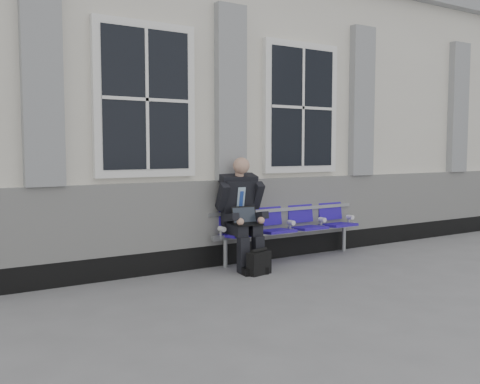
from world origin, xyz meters
TOP-DOWN VIEW (x-y plane):
  - ground at (0.00, 0.00)m, footprint 70.00×70.00m
  - station_building at (-0.02, 3.47)m, footprint 14.40×4.40m
  - bench at (0.02, 1.32)m, footprint 2.60×0.47m
  - businessman at (-0.89, 1.18)m, footprint 0.66×0.89m
  - briefcase at (-0.91, 0.71)m, footprint 0.36×0.21m

SIDE VIEW (x-z plane):
  - ground at x=0.00m, z-range 0.00..0.00m
  - briefcase at x=-0.91m, z-range -0.01..0.33m
  - bench at x=0.02m, z-range 0.10..1.01m
  - businessman at x=-0.89m, z-range 0.05..1.57m
  - station_building at x=-0.02m, z-range -0.02..4.47m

